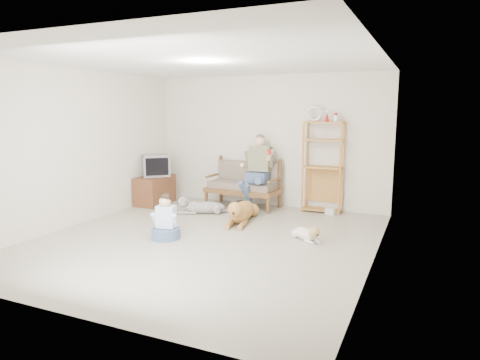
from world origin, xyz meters
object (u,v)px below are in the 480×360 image
at_px(loveseat, 244,183).
at_px(etagere, 323,166).
at_px(tv_stand, 155,190).
at_px(golden_retriever, 241,212).

distance_m(loveseat, etagere, 1.66).
distance_m(etagere, tv_stand, 3.57).
height_order(etagere, golden_retriever, etagere).
xyz_separation_m(loveseat, tv_stand, (-1.84, -0.56, -0.19)).
xyz_separation_m(etagere, tv_stand, (-3.44, -0.73, -0.61)).
distance_m(tv_stand, golden_retriever, 2.37).
bearing_deg(tv_stand, etagere, 11.27).
relative_size(tv_stand, golden_retriever, 0.61).
height_order(etagere, tv_stand, etagere).
xyz_separation_m(tv_stand, golden_retriever, (2.29, -0.60, -0.11)).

